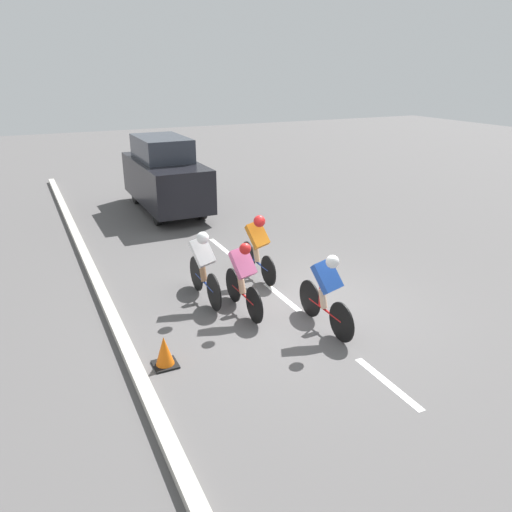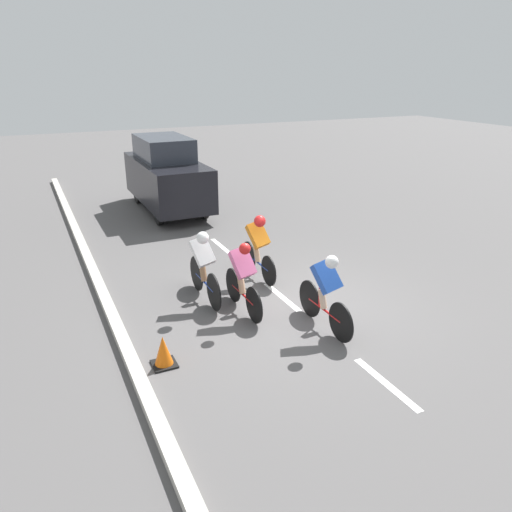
% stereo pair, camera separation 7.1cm
% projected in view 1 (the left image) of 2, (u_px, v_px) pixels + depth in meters
% --- Properties ---
extents(ground_plane, '(60.00, 60.00, 0.00)m').
position_uv_depth(ground_plane, '(294.00, 307.00, 9.42)').
color(ground_plane, '#565454').
extents(lane_stripe_near, '(0.12, 1.40, 0.01)m').
position_uv_depth(lane_stripe_near, '(388.00, 383.00, 7.15)').
color(lane_stripe_near, white).
rests_on(lane_stripe_near, ground).
extents(lane_stripe_mid, '(0.12, 1.40, 0.01)m').
position_uv_depth(lane_stripe_mid, '(282.00, 296.00, 9.85)').
color(lane_stripe_mid, white).
rests_on(lane_stripe_mid, ground).
extents(lane_stripe_far, '(0.12, 1.40, 0.01)m').
position_uv_depth(lane_stripe_far, '(221.00, 247.00, 12.55)').
color(lane_stripe_far, white).
rests_on(lane_stripe_far, ground).
extents(curb, '(0.20, 26.23, 0.14)m').
position_uv_depth(curb, '(117.00, 328.00, 8.53)').
color(curb, '#B7B2A8').
rests_on(curb, ground).
extents(cyclist_orange, '(0.44, 1.63, 1.47)m').
position_uv_depth(cyclist_orange, '(258.00, 244.00, 10.40)').
color(cyclist_orange, black).
rests_on(cyclist_orange, ground).
extents(cyclist_pink, '(0.42, 1.61, 1.45)m').
position_uv_depth(cyclist_pink, '(243.00, 275.00, 8.93)').
color(cyclist_pink, black).
rests_on(cyclist_pink, ground).
extents(cyclist_white, '(0.43, 1.69, 1.49)m').
position_uv_depth(cyclist_white, '(203.00, 264.00, 9.38)').
color(cyclist_white, black).
rests_on(cyclist_white, ground).
extents(cyclist_blue, '(0.44, 1.67, 1.47)m').
position_uv_depth(cyclist_blue, '(326.00, 289.00, 8.34)').
color(cyclist_blue, black).
rests_on(cyclist_blue, ground).
extents(support_car, '(1.70, 4.35, 2.27)m').
position_uv_depth(support_car, '(165.00, 175.00, 15.38)').
color(support_car, black).
rests_on(support_car, ground).
extents(traffic_cone, '(0.36, 0.36, 0.49)m').
position_uv_depth(traffic_cone, '(164.00, 352.00, 7.49)').
color(traffic_cone, black).
rests_on(traffic_cone, ground).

